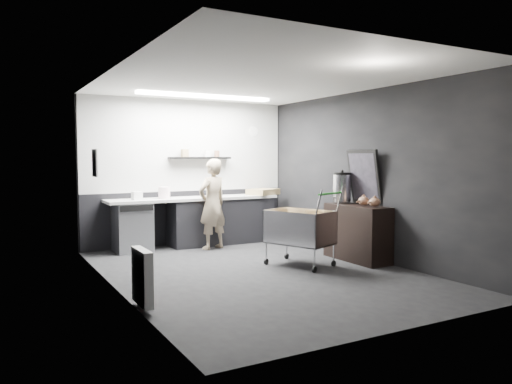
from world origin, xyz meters
TOP-DOWN VIEW (x-y plane):
  - floor at (0.00, 0.00)m, footprint 5.50×5.50m
  - ceiling at (0.00, 0.00)m, footprint 5.50×5.50m
  - wall_back at (0.00, 2.75)m, footprint 5.50×0.00m
  - wall_front at (0.00, -2.75)m, footprint 5.50×0.00m
  - wall_left at (-2.00, 0.00)m, footprint 0.00×5.50m
  - wall_right at (2.00, 0.00)m, footprint 0.00×5.50m
  - kitchen_wall_panel at (0.00, 2.73)m, footprint 3.95×0.02m
  - dado_panel at (0.00, 2.73)m, footprint 3.95×0.02m
  - floating_shelf at (0.20, 2.62)m, footprint 1.20×0.22m
  - wall_clock at (1.40, 2.72)m, footprint 0.20×0.03m
  - poster at (-1.98, 1.30)m, footprint 0.02×0.30m
  - poster_red_band at (-1.98, 1.30)m, footprint 0.02×0.22m
  - radiator at (-1.94, -0.90)m, footprint 0.10×0.50m
  - ceiling_strip at (0.00, 1.85)m, footprint 2.40×0.20m
  - prep_counter at (0.14, 2.42)m, footprint 3.20×0.61m
  - person at (0.16, 1.97)m, footprint 0.67×0.54m
  - shopping_cart at (0.75, 0.09)m, footprint 0.96×1.24m
  - sideboard at (1.77, -0.02)m, footprint 0.50×1.17m
  - fire_extinguisher at (-1.85, -0.75)m, footprint 0.15×0.15m
  - cardboard_box at (1.43, 2.37)m, footprint 0.69×0.61m
  - pink_tub at (-0.57, 2.42)m, footprint 0.20×0.20m
  - white_container at (-1.08, 2.37)m, footprint 0.18×0.15m

SIDE VIEW (x-z plane):
  - floor at x=0.00m, z-range 0.00..0.00m
  - fire_extinguisher at x=-1.85m, z-range -0.01..0.48m
  - radiator at x=-1.94m, z-range 0.05..0.65m
  - prep_counter at x=0.14m, z-range 0.01..0.91m
  - dado_panel at x=0.00m, z-range 0.00..1.00m
  - shopping_cart at x=0.75m, z-range -0.03..1.11m
  - sideboard at x=1.77m, z-range -0.32..1.44m
  - person at x=0.16m, z-range 0.00..1.61m
  - cardboard_box at x=1.43m, z-range 0.90..1.01m
  - white_container at x=-1.08m, z-range 0.90..1.04m
  - pink_tub at x=-0.57m, z-range 0.90..1.10m
  - wall_back at x=0.00m, z-range -1.40..4.10m
  - wall_front at x=0.00m, z-range -1.40..4.10m
  - wall_left at x=-2.00m, z-range -1.40..4.10m
  - wall_right at x=2.00m, z-range -1.40..4.10m
  - poster at x=-1.98m, z-range 1.35..1.75m
  - floating_shelf at x=0.20m, z-range 1.60..1.64m
  - poster_red_band at x=-1.98m, z-range 1.57..1.67m
  - kitchen_wall_panel at x=0.00m, z-range 1.00..2.70m
  - wall_clock at x=1.40m, z-range 2.05..2.25m
  - ceiling_strip at x=0.00m, z-range 2.65..2.69m
  - ceiling at x=0.00m, z-range 2.70..2.70m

